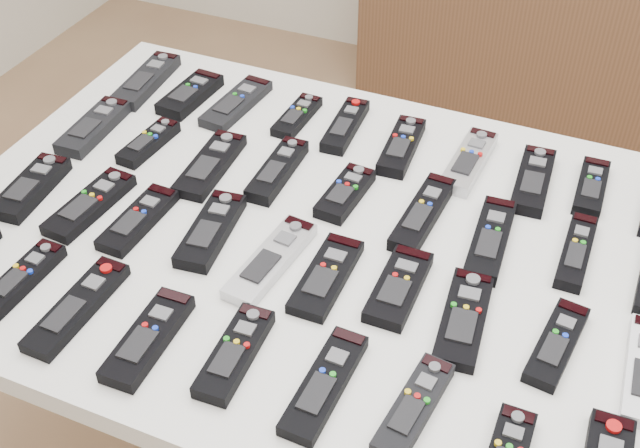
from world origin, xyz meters
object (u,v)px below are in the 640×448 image
at_px(remote_7, 533,181).
at_px(remote_35, 414,408).
at_px(remote_5, 401,146).
at_px(remote_24, 326,276).
at_px(table, 320,259).
at_px(remote_0, 146,80).
at_px(remote_20, 90,204).
at_px(remote_14, 345,193).
at_px(remote_27, 557,344).
at_px(remote_25, 399,287).
at_px(remote_16, 490,239).
at_px(remote_19, 31,187).
at_px(remote_33, 235,353).
at_px(remote_15, 423,214).
at_px(remote_31, 77,307).
at_px(remote_13, 277,170).
at_px(remote_10, 94,127).
at_px(remote_34, 325,384).
at_px(remote_4, 345,126).
at_px(remote_26, 464,318).
at_px(remote_2, 236,103).
at_px(remote_17, 576,252).
at_px(remote_30, 22,278).
at_px(sideboard, 587,23).
at_px(remote_3, 297,116).
at_px(remote_21, 138,220).
at_px(remote_1, 190,94).
at_px(remote_32, 148,338).
at_px(remote_8, 591,187).
at_px(remote_12, 210,165).
at_px(remote_23, 271,260).

bearing_deg(remote_7, remote_35, -97.96).
distance_m(remote_5, remote_24, 0.37).
bearing_deg(table, remote_0, 150.92).
bearing_deg(remote_20, remote_14, 31.62).
bearing_deg(remote_5, remote_27, -49.98).
bearing_deg(table, remote_25, -25.42).
bearing_deg(remote_16, remote_19, -170.24).
bearing_deg(remote_33, table, 86.58).
bearing_deg(remote_15, remote_31, -132.01).
height_order(remote_7, remote_13, same).
bearing_deg(remote_10, remote_34, -33.48).
relative_size(remote_7, remote_25, 1.11).
bearing_deg(remote_4, remote_13, -111.25).
distance_m(remote_10, remote_34, 0.75).
bearing_deg(remote_26, remote_14, 137.49).
distance_m(remote_2, remote_24, 0.52).
bearing_deg(remote_17, remote_2, 165.76).
relative_size(remote_4, remote_30, 1.06).
bearing_deg(remote_4, remote_19, -140.95).
height_order(sideboard, remote_5, remote_5).
height_order(remote_14, remote_19, remote_19).
relative_size(remote_0, remote_10, 1.12).
relative_size(remote_3, remote_5, 0.83).
height_order(sideboard, remote_35, remote_35).
relative_size(remote_2, remote_21, 1.11).
xyz_separation_m(remote_13, remote_31, (-0.13, -0.41, -0.00)).
bearing_deg(table, remote_21, -161.08).
relative_size(remote_14, remote_35, 0.85).
bearing_deg(remote_20, remote_30, -82.47).
relative_size(remote_1, remote_32, 0.90).
relative_size(remote_7, remote_21, 1.07).
height_order(remote_5, remote_32, same).
relative_size(remote_3, remote_34, 0.76).
bearing_deg(remote_10, remote_30, -72.36).
relative_size(remote_26, remote_27, 1.14).
height_order(remote_10, remote_35, same).
xyz_separation_m(remote_4, remote_14, (0.08, -0.19, 0.00)).
xyz_separation_m(remote_32, remote_35, (0.38, 0.03, -0.00)).
bearing_deg(remote_35, remote_26, 91.09).
xyz_separation_m(sideboard, remote_8, (0.15, -1.48, 0.41)).
bearing_deg(remote_5, remote_20, -143.59).
bearing_deg(remote_1, remote_7, 3.17).
bearing_deg(remote_32, remote_12, 105.47).
bearing_deg(remote_13, remote_17, -1.74).
bearing_deg(remote_25, remote_26, -12.32).
xyz_separation_m(remote_17, remote_34, (-0.26, -0.39, 0.00)).
bearing_deg(remote_15, remote_8, 40.08).
xyz_separation_m(remote_0, remote_16, (0.77, -0.20, 0.00)).
relative_size(remote_4, remote_23, 0.85).
bearing_deg(remote_1, remote_19, -100.83).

